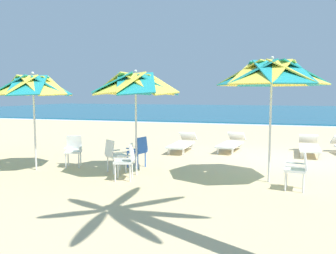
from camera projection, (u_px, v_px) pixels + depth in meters
ground_plane at (295, 161)px, 10.54m from camera, size 80.00×80.00×0.00m
sea at (276, 111)px, 39.68m from camera, size 80.00×36.00×0.10m
surf_foam at (282, 125)px, 22.22m from camera, size 80.00×0.70×0.01m
beach_umbrella_0 at (272, 74)px, 7.75m from camera, size 2.51×2.51×2.91m
plastic_chair_0 at (299, 168)px, 7.26m from camera, size 0.51×0.49×0.87m
beach_umbrella_1 at (136, 85)px, 8.50m from camera, size 2.27×2.27×2.66m
plastic_chair_1 at (138, 150)px, 9.53m from camera, size 0.57×0.54×0.87m
plastic_chair_2 at (127, 159)px, 8.18m from camera, size 0.56×0.53×0.87m
plastic_chair_3 at (114, 154)px, 8.93m from camera, size 0.63×0.63×0.87m
beach_umbrella_2 at (33, 87)px, 9.07m from camera, size 2.07×2.07×2.64m
plastic_chair_4 at (74, 149)px, 9.67m from camera, size 0.57×0.60×0.87m
sun_lounger_1 at (309, 146)px, 11.61m from camera, size 0.75×2.18×0.62m
sun_lounger_2 at (231, 143)px, 12.38m from camera, size 0.91×2.21×0.62m
sun_lounger_3 at (182, 143)px, 12.33m from camera, size 0.67×2.16×0.62m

